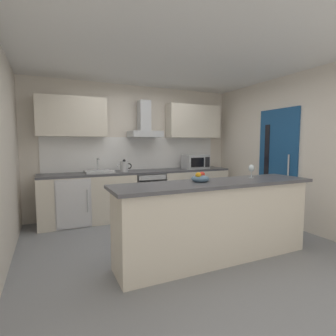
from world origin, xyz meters
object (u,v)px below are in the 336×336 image
at_px(fruit_bowl, 200,178).
at_px(refrigerator, 72,201).
at_px(kettle, 124,166).
at_px(wine_glass, 251,169).
at_px(oven, 147,193).
at_px(range_hood, 145,126).
at_px(microwave, 195,162).
at_px(sink, 99,171).

bearing_deg(fruit_bowl, refrigerator, 121.38).
height_order(kettle, wine_glass, wine_glass).
xyz_separation_m(oven, fruit_bowl, (-0.10, -2.15, 0.56)).
bearing_deg(range_hood, microwave, -8.29).
bearing_deg(range_hood, kettle, -160.86).
xyz_separation_m(microwave, kettle, (-1.55, -0.01, -0.04)).
bearing_deg(refrigerator, wine_glass, -44.86).
height_order(microwave, kettle, microwave).
bearing_deg(oven, kettle, -175.90).
bearing_deg(fruit_bowl, sink, 111.07).
relative_size(refrigerator, wine_glass, 4.78).
relative_size(kettle, range_hood, 0.40).
relative_size(oven, microwave, 1.60).
bearing_deg(wine_glass, fruit_bowl, -178.22).
bearing_deg(kettle, fruit_bowl, -80.16).
relative_size(refrigerator, kettle, 2.94).
xyz_separation_m(wine_glass, fruit_bowl, (-0.82, -0.03, -0.08)).
relative_size(oven, refrigerator, 0.94).
xyz_separation_m(sink, kettle, (0.46, -0.04, 0.08)).
height_order(microwave, wine_glass, microwave).
bearing_deg(range_hood, oven, -90.00).
height_order(microwave, range_hood, range_hood).
distance_m(refrigerator, sink, 0.69).
height_order(kettle, fruit_bowl, kettle).
distance_m(sink, fruit_bowl, 2.31).
xyz_separation_m(range_hood, wine_glass, (0.72, -2.25, -0.69)).
relative_size(oven, range_hood, 1.11).
bearing_deg(wine_glass, sink, 127.77).
distance_m(oven, sink, 1.05).
distance_m(oven, wine_glass, 2.33).
bearing_deg(microwave, kettle, -179.79).
bearing_deg(microwave, wine_glass, -99.88).
bearing_deg(range_hood, sink, -172.77).
xyz_separation_m(refrigerator, kettle, (0.94, -0.03, 0.58)).
bearing_deg(kettle, wine_glass, -60.37).
xyz_separation_m(sink, range_hood, (0.93, 0.12, 0.86)).
xyz_separation_m(sink, wine_glass, (1.65, -2.13, 0.17)).
distance_m(oven, refrigerator, 1.41).
bearing_deg(oven, refrigerator, -179.89).
bearing_deg(microwave, sink, 178.89).
height_order(oven, range_hood, range_hood).
bearing_deg(fruit_bowl, kettle, 99.84).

